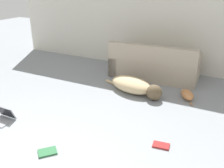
{
  "coord_description": "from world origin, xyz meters",
  "views": [
    {
      "loc": [
        1.88,
        -1.11,
        2.08
      ],
      "look_at": [
        0.12,
        2.34,
        0.45
      ],
      "focal_mm": 40.0,
      "sensor_mm": 36.0,
      "label": 1
    }
  ],
  "objects_px": {
    "cat": "(187,95)",
    "couch": "(154,66)",
    "dog": "(135,86)",
    "book_green": "(47,152)",
    "laptop_open": "(3,116)",
    "book_red": "(161,145)"
  },
  "relations": [
    {
      "from": "cat",
      "to": "couch",
      "type": "bearing_deg",
      "value": 18.59
    },
    {
      "from": "dog",
      "to": "book_green",
      "type": "bearing_deg",
      "value": -80.13
    },
    {
      "from": "cat",
      "to": "book_green",
      "type": "relative_size",
      "value": 1.72
    },
    {
      "from": "couch",
      "to": "laptop_open",
      "type": "relative_size",
      "value": 5.68
    },
    {
      "from": "laptop_open",
      "to": "book_red",
      "type": "xyz_separation_m",
      "value": [
        2.45,
        0.48,
        -0.06
      ]
    },
    {
      "from": "laptop_open",
      "to": "couch",
      "type": "bearing_deg",
      "value": 62.38
    },
    {
      "from": "cat",
      "to": "laptop_open",
      "type": "bearing_deg",
      "value": 99.91
    },
    {
      "from": "dog",
      "to": "laptop_open",
      "type": "xyz_separation_m",
      "value": [
        -1.46,
        -1.94,
        -0.07
      ]
    },
    {
      "from": "couch",
      "to": "cat",
      "type": "xyz_separation_m",
      "value": [
        0.91,
        -0.78,
        -0.19
      ]
    },
    {
      "from": "laptop_open",
      "to": "book_green",
      "type": "height_order",
      "value": "laptop_open"
    },
    {
      "from": "cat",
      "to": "book_red",
      "type": "height_order",
      "value": "cat"
    },
    {
      "from": "dog",
      "to": "book_green",
      "type": "xyz_separation_m",
      "value": [
        -0.29,
        -2.26,
        -0.13
      ]
    },
    {
      "from": "couch",
      "to": "book_red",
      "type": "height_order",
      "value": "couch"
    },
    {
      "from": "dog",
      "to": "laptop_open",
      "type": "height_order",
      "value": "dog"
    },
    {
      "from": "laptop_open",
      "to": "dog",
      "type": "bearing_deg",
      "value": 53.26
    },
    {
      "from": "couch",
      "to": "cat",
      "type": "distance_m",
      "value": 1.22
    },
    {
      "from": "couch",
      "to": "laptop_open",
      "type": "height_order",
      "value": "couch"
    },
    {
      "from": "dog",
      "to": "book_green",
      "type": "distance_m",
      "value": 2.28
    },
    {
      "from": "laptop_open",
      "to": "book_red",
      "type": "bearing_deg",
      "value": 11.42
    },
    {
      "from": "couch",
      "to": "dog",
      "type": "bearing_deg",
      "value": 83.22
    },
    {
      "from": "dog",
      "to": "cat",
      "type": "xyz_separation_m",
      "value": [
        0.99,
        0.18,
        -0.06
      ]
    },
    {
      "from": "laptop_open",
      "to": "cat",
      "type": "bearing_deg",
      "value": 41.17
    }
  ]
}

